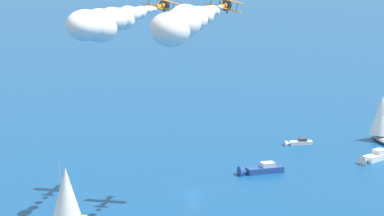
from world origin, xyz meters
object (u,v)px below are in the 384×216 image
object	(u,v)px
sailboat_mid_cluster	(66,194)
biplane_wingman	(224,5)
motorboat_trailing	(374,157)
sailboat_outer_ring_a	(382,118)
motorboat_outer_ring_b	(259,170)
biplane_lead	(161,6)
marker_buoy	(68,206)
motorboat_far_stbd	(297,143)

from	to	relation	value
sailboat_mid_cluster	biplane_wingman	xyz separation A→B (m)	(26.24, 16.76, 33.74)
motorboat_trailing	biplane_wingman	xyz separation A→B (m)	(-30.91, -36.54, 38.27)
sailboat_mid_cluster	sailboat_outer_ring_a	bearing A→B (deg)	50.84
motorboat_outer_ring_b	biplane_lead	size ratio (longest dim) A/B	1.42
motorboat_trailing	biplane_lead	distance (m)	66.59
motorboat_outer_ring_b	sailboat_mid_cluster	bearing A→B (deg)	-129.90
sailboat_outer_ring_a	biplane_lead	world-z (taller)	biplane_lead
motorboat_trailing	marker_buoy	bearing A→B (deg)	-142.42
motorboat_outer_ring_b	marker_buoy	world-z (taller)	motorboat_outer_ring_b
motorboat_far_stbd	motorboat_outer_ring_b	distance (m)	27.61
sailboat_outer_ring_a	marker_buoy	distance (m)	90.90
motorboat_trailing	biplane_lead	bearing A→B (deg)	-143.84
motorboat_far_stbd	motorboat_outer_ring_b	world-z (taller)	motorboat_outer_ring_b
sailboat_outer_ring_a	biplane_lead	distance (m)	77.13
motorboat_trailing	motorboat_far_stbd	bearing A→B (deg)	150.42
biplane_lead	biplane_wingman	size ratio (longest dim) A/B	1.00
motorboat_trailing	biplane_wingman	distance (m)	61.28
motorboat_far_stbd	biplane_lead	distance (m)	62.83
motorboat_outer_ring_b	motorboat_trailing	bearing A→B (deg)	31.60
marker_buoy	motorboat_trailing	bearing A→B (deg)	37.58
motorboat_trailing	biplane_lead	size ratio (longest dim) A/B	1.39
sailboat_mid_cluster	biplane_wingman	size ratio (longest dim) A/B	1.59
motorboat_trailing	sailboat_outer_ring_a	xyz separation A→B (m)	(2.42, 19.84, 5.45)
biplane_wingman	motorboat_far_stbd	bearing A→B (deg)	75.94
marker_buoy	biplane_lead	bearing A→B (deg)	41.32
motorboat_far_stbd	motorboat_outer_ring_b	xyz separation A→B (m)	(-6.85, -26.74, 0.25)
motorboat_far_stbd	sailboat_outer_ring_a	size ratio (longest dim) A/B	0.54
motorboat_far_stbd	sailboat_outer_ring_a	world-z (taller)	sailboat_outer_ring_a
motorboat_outer_ring_b	biplane_lead	xyz separation A→B (m)	(-18.37, -16.42, 37.80)
motorboat_trailing	sailboat_mid_cluster	xyz separation A→B (m)	(-57.14, -53.31, 4.53)
motorboat_trailing	marker_buoy	world-z (taller)	motorboat_trailing
sailboat_mid_cluster	biplane_lead	xyz separation A→B (m)	(12.88, 20.95, 33.26)
sailboat_mid_cluster	motorboat_far_stbd	bearing A→B (deg)	59.28
sailboat_outer_ring_a	biplane_lead	bearing A→B (deg)	-131.81
motorboat_outer_ring_b	biplane_lead	distance (m)	45.12
sailboat_mid_cluster	motorboat_outer_ring_b	size ratio (longest dim) A/B	1.12
motorboat_far_stbd	motorboat_outer_ring_b	size ratio (longest dim) A/B	0.71
motorboat_far_stbd	biplane_lead	bearing A→B (deg)	-120.29
motorboat_trailing	marker_buoy	size ratio (longest dim) A/B	4.90
marker_buoy	biplane_lead	distance (m)	43.53
biplane_lead	motorboat_outer_ring_b	bearing A→B (deg)	41.80
sailboat_outer_ring_a	biplane_lead	xyz separation A→B (m)	(-46.69, -52.19, 32.34)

